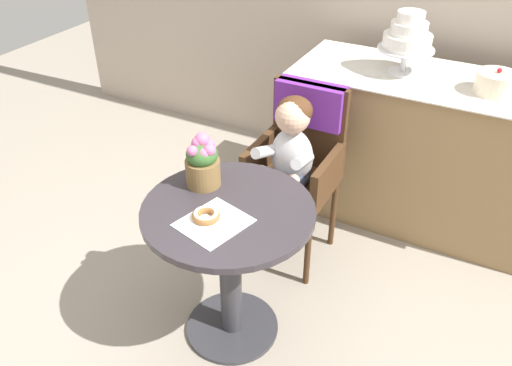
{
  "coord_description": "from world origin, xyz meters",
  "views": [
    {
      "loc": [
        0.91,
        -1.48,
        2.01
      ],
      "look_at": [
        0.05,
        0.15,
        0.77
      ],
      "focal_mm": 37.28,
      "sensor_mm": 36.0,
      "label": 1
    }
  ],
  "objects_px": {
    "cafe_table": "(229,248)",
    "donut_front": "(206,215)",
    "tiered_cake_stand": "(408,37)",
    "seated_child": "(289,154)",
    "flower_vase": "(202,162)",
    "round_layer_cake": "(496,83)",
    "wicker_chair": "(301,147)"
  },
  "relations": [
    {
      "from": "seated_child",
      "to": "round_layer_cake",
      "type": "relative_size",
      "value": 3.54
    },
    {
      "from": "donut_front",
      "to": "wicker_chair",
      "type": "bearing_deg",
      "value": 86.55
    },
    {
      "from": "cafe_table",
      "to": "seated_child",
      "type": "bearing_deg",
      "value": 89.04
    },
    {
      "from": "seated_child",
      "to": "round_layer_cake",
      "type": "height_order",
      "value": "round_layer_cake"
    },
    {
      "from": "seated_child",
      "to": "flower_vase",
      "type": "distance_m",
      "value": 0.53
    },
    {
      "from": "flower_vase",
      "to": "round_layer_cake",
      "type": "height_order",
      "value": "round_layer_cake"
    },
    {
      "from": "donut_front",
      "to": "tiered_cake_stand",
      "type": "distance_m",
      "value": 1.5
    },
    {
      "from": "round_layer_cake",
      "to": "flower_vase",
      "type": "bearing_deg",
      "value": -130.99
    },
    {
      "from": "cafe_table",
      "to": "donut_front",
      "type": "distance_m",
      "value": 0.26
    },
    {
      "from": "cafe_table",
      "to": "seated_child",
      "type": "height_order",
      "value": "seated_child"
    },
    {
      "from": "cafe_table",
      "to": "donut_front",
      "type": "xyz_separation_m",
      "value": [
        -0.04,
        -0.1,
        0.23
      ]
    },
    {
      "from": "cafe_table",
      "to": "tiered_cake_stand",
      "type": "xyz_separation_m",
      "value": [
        0.34,
        1.3,
        0.59
      ]
    },
    {
      "from": "wicker_chair",
      "to": "seated_child",
      "type": "bearing_deg",
      "value": -95.78
    },
    {
      "from": "flower_vase",
      "to": "round_layer_cake",
      "type": "relative_size",
      "value": 1.17
    },
    {
      "from": "tiered_cake_stand",
      "to": "round_layer_cake",
      "type": "distance_m",
      "value": 0.5
    },
    {
      "from": "donut_front",
      "to": "tiered_cake_stand",
      "type": "bearing_deg",
      "value": 74.76
    },
    {
      "from": "cafe_table",
      "to": "seated_child",
      "type": "distance_m",
      "value": 0.6
    },
    {
      "from": "seated_child",
      "to": "round_layer_cake",
      "type": "distance_m",
      "value": 1.09
    },
    {
      "from": "donut_front",
      "to": "round_layer_cake",
      "type": "bearing_deg",
      "value": 57.66
    },
    {
      "from": "flower_vase",
      "to": "tiered_cake_stand",
      "type": "relative_size",
      "value": 0.73
    },
    {
      "from": "cafe_table",
      "to": "flower_vase",
      "type": "height_order",
      "value": "flower_vase"
    },
    {
      "from": "wicker_chair",
      "to": "donut_front",
      "type": "xyz_separation_m",
      "value": [
        -0.05,
        -0.83,
        0.1
      ]
    },
    {
      "from": "tiered_cake_stand",
      "to": "round_layer_cake",
      "type": "xyz_separation_m",
      "value": [
        0.48,
        -0.05,
        -0.14
      ]
    },
    {
      "from": "cafe_table",
      "to": "donut_front",
      "type": "height_order",
      "value": "donut_front"
    },
    {
      "from": "wicker_chair",
      "to": "round_layer_cake",
      "type": "bearing_deg",
      "value": 27.25
    },
    {
      "from": "donut_front",
      "to": "seated_child",
      "type": "bearing_deg",
      "value": 85.75
    },
    {
      "from": "cafe_table",
      "to": "wicker_chair",
      "type": "relative_size",
      "value": 0.75
    },
    {
      "from": "tiered_cake_stand",
      "to": "seated_child",
      "type": "bearing_deg",
      "value": -114.52
    },
    {
      "from": "flower_vase",
      "to": "seated_child",
      "type": "bearing_deg",
      "value": 67.81
    },
    {
      "from": "tiered_cake_stand",
      "to": "round_layer_cake",
      "type": "height_order",
      "value": "tiered_cake_stand"
    },
    {
      "from": "cafe_table",
      "to": "wicker_chair",
      "type": "bearing_deg",
      "value": 89.25
    },
    {
      "from": "cafe_table",
      "to": "round_layer_cake",
      "type": "xyz_separation_m",
      "value": [
        0.82,
        1.25,
        0.45
      ]
    }
  ]
}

